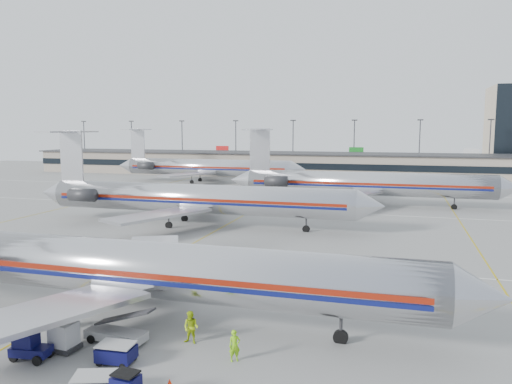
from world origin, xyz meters
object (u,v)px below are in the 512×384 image
(tug_center, at_px, (29,346))
(belt_loader, at_px, (117,332))
(uld_container, at_px, (64,337))
(jet_second_row, at_px, (191,198))
(jet_foreground, at_px, (115,266))

(tug_center, distance_m, belt_loader, 4.81)
(uld_container, height_order, belt_loader, belt_loader)
(jet_second_row, xyz_separation_m, tug_center, (6.84, -38.14, -2.85))
(jet_second_row, distance_m, tug_center, 38.85)
(jet_second_row, relative_size, belt_loader, 10.78)
(jet_second_row, relative_size, uld_container, 28.51)
(jet_foreground, relative_size, jet_second_row, 0.98)
(jet_foreground, bearing_deg, jet_second_row, 104.51)
(belt_loader, bearing_deg, jet_foreground, 126.36)
(jet_second_row, bearing_deg, belt_loader, -73.50)
(tug_center, xyz_separation_m, belt_loader, (3.47, 3.33, -0.16))
(jet_foreground, relative_size, uld_container, 27.92)
(jet_foreground, xyz_separation_m, belt_loader, (2.23, -3.58, -2.94))
(jet_foreground, xyz_separation_m, uld_container, (-0.10, -5.43, -2.72))
(jet_foreground, bearing_deg, belt_loader, -58.11)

